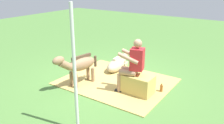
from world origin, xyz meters
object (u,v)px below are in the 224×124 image
hay_bale (138,85)px  tent_pole_left (75,72)px  pony_standing (79,65)px  soda_bottle (161,88)px  person_seated (132,64)px  pony_lying (117,64)px

hay_bale → tent_pole_left: (0.22, 1.91, 0.92)m
pony_standing → tent_pole_left: bearing=130.8°
hay_bale → soda_bottle: 0.60m
pony_standing → tent_pole_left: size_ratio=0.58×
person_seated → soda_bottle: (-0.61, -0.41, -0.64)m
soda_bottle → tent_pole_left: size_ratio=0.11×
hay_bale → pony_standing: bearing=16.5°
hay_bale → pony_lying: (1.27, -1.04, -0.05)m
hay_bale → soda_bottle: hay_bale is taller
pony_lying → soda_bottle: (-1.72, 0.65, -0.07)m
hay_bale → tent_pole_left: 2.13m
pony_standing → pony_lying: (-0.22, -1.48, -0.38)m
person_seated → tent_pole_left: size_ratio=0.59×
hay_bale → pony_standing: (1.49, 0.44, 0.33)m
person_seated → tent_pole_left: bearing=88.1°
person_seated → pony_lying: size_ratio=1.00×
soda_bottle → tent_pole_left: (0.67, 2.29, 1.04)m
hay_bale → pony_standing: size_ratio=0.54×
pony_standing → soda_bottle: 2.15m
pony_standing → pony_lying: pony_standing is taller
hay_bale → pony_lying: 1.64m
hay_bale → person_seated: bearing=10.4°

